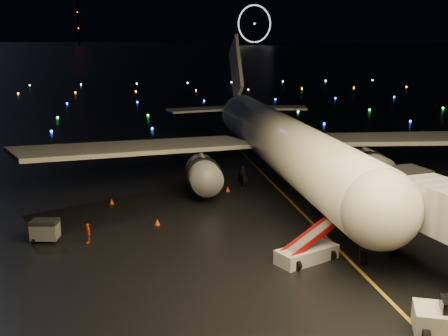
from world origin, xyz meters
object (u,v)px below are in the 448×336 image
Objects in this scene: belt_loader at (307,239)px; crew_c at (88,233)px; airliner at (276,110)px; baggage_cart_0 at (45,231)px.

crew_c is at bearing 133.51° from belt_loader.
crew_c is (-19.09, -16.29, -6.96)m from airliner.
airliner is 8.11× the size of belt_loader.
airliner reaches higher than crew_c.
airliner reaches higher than belt_loader.
baggage_cart_0 is (-18.75, 7.28, -0.78)m from belt_loader.
belt_loader is at bearing -10.72° from baggage_cart_0.
airliner is 26.04m from crew_c.
crew_c is at bearing -6.29° from baggage_cart_0.
belt_loader is 20.13m from baggage_cart_0.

